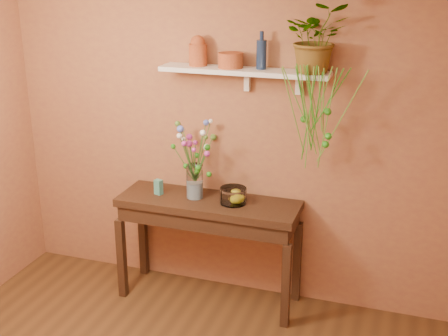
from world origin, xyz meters
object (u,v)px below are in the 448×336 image
object	(u,v)px
sideboard	(208,215)
blue_bottle	(261,54)
glass_bowl	(233,196)
terracotta_jug	(198,51)
spider_plant	(317,38)
glass_vase	(195,184)
bouquet	(195,146)

from	to	relation	value
sideboard	blue_bottle	size ratio (longest dim) A/B	5.27
sideboard	glass_bowl	size ratio (longest dim) A/B	6.95
sideboard	terracotta_jug	xyz separation A→B (m)	(-0.13, 0.14, 1.29)
terracotta_jug	spider_plant	size ratio (longest dim) A/B	0.47
terracotta_jug	blue_bottle	world-z (taller)	blue_bottle
sideboard	blue_bottle	world-z (taller)	blue_bottle
glass_vase	glass_bowl	size ratio (longest dim) A/B	1.32
terracotta_jug	spider_plant	world-z (taller)	spider_plant
bouquet	glass_bowl	size ratio (longest dim) A/B	2.31
glass_vase	glass_bowl	world-z (taller)	glass_vase
glass_vase	bouquet	xyz separation A→B (m)	(0.02, -0.01, 0.32)
glass_bowl	glass_vase	bearing A→B (deg)	177.83
terracotta_jug	glass_vase	xyz separation A→B (m)	(0.01, -0.13, -1.04)
blue_bottle	bouquet	size ratio (longest dim) A/B	0.57
glass_vase	blue_bottle	bearing A→B (deg)	15.49
terracotta_jug	glass_vase	distance (m)	1.05
sideboard	blue_bottle	bearing A→B (deg)	22.34
blue_bottle	glass_vase	size ratio (longest dim) A/B	1.00
spider_plant	glass_bowl	world-z (taller)	spider_plant
sideboard	bouquet	xyz separation A→B (m)	(-0.11, 0.01, 0.57)
spider_plant	sideboard	bearing A→B (deg)	-170.62
blue_bottle	glass_bowl	distance (m)	1.12
blue_bottle	bouquet	distance (m)	0.88
terracotta_jug	blue_bottle	distance (m)	0.50
glass_vase	glass_bowl	bearing A→B (deg)	-2.17
sideboard	bouquet	distance (m)	0.58
glass_bowl	sideboard	bearing A→B (deg)	-178.95
bouquet	blue_bottle	bearing A→B (deg)	17.02
spider_plant	glass_bowl	xyz separation A→B (m)	(-0.57, -0.13, -1.24)
sideboard	spider_plant	xyz separation A→B (m)	(0.78, 0.13, 1.43)
sideboard	glass_vase	distance (m)	0.28
terracotta_jug	sideboard	bearing A→B (deg)	-48.72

